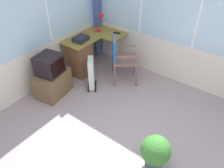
% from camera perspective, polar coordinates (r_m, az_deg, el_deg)
% --- Properties ---
extents(ground, '(5.11, 5.52, 0.06)m').
position_cam_1_polar(ground, '(3.52, 4.05, -16.46)').
color(ground, gray).
extents(north_window_panel, '(4.11, 0.07, 2.79)m').
position_cam_1_polar(north_window_panel, '(4.06, -23.84, 13.75)').
color(north_window_panel, silver).
rests_on(north_window_panel, ground).
extents(east_window_panel, '(0.07, 4.52, 2.79)m').
position_cam_1_polar(east_window_panel, '(4.28, 21.20, 15.51)').
color(east_window_panel, silver).
rests_on(east_window_panel, ground).
extents(desk, '(1.21, 0.85, 0.74)m').
position_cam_1_polar(desk, '(4.84, -7.95, 7.03)').
color(desk, olive).
rests_on(desk, ground).
extents(desk_lamp, '(0.23, 0.19, 0.39)m').
position_cam_1_polar(desk_lamp, '(5.02, -2.58, 16.04)').
color(desk_lamp, red).
rests_on(desk_lamp, desk).
extents(tv_remote, '(0.09, 0.16, 0.02)m').
position_cam_1_polar(tv_remote, '(4.98, 1.22, 12.78)').
color(tv_remote, black).
rests_on(tv_remote, desk).
extents(paper_tray, '(0.32, 0.26, 0.09)m').
position_cam_1_polar(paper_tray, '(4.67, -7.91, 11.23)').
color(paper_tray, '#232130').
rests_on(paper_tray, desk).
extents(wooden_armchair, '(0.67, 0.67, 0.95)m').
position_cam_1_polar(wooden_armchair, '(4.43, 1.85, 7.55)').
color(wooden_armchair, '#7D5A4E').
rests_on(wooden_armchair, ground).
extents(tv_on_stand, '(0.71, 0.54, 0.83)m').
position_cam_1_polar(tv_on_stand, '(4.33, -14.99, 1.53)').
color(tv_on_stand, brown).
rests_on(tv_on_stand, ground).
extents(space_heater, '(0.38, 0.36, 0.64)m').
position_cam_1_polar(space_heater, '(4.42, -5.23, 2.84)').
color(space_heater, silver).
rests_on(space_heater, ground).
extents(potted_plant, '(0.40, 0.40, 0.52)m').
position_cam_1_polar(potted_plant, '(3.15, 10.91, -16.41)').
color(potted_plant, '#3C4F51').
rests_on(potted_plant, ground).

